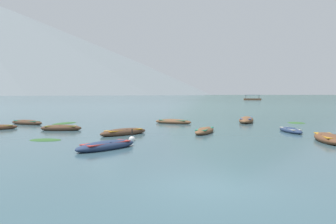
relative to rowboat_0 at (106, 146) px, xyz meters
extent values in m
plane|color=#385660|center=(3.36, 1492.21, -0.17)|extent=(6000.00, 6000.00, 0.00)
cone|color=slate|center=(-19.84, 1656.27, 215.94)|extent=(1170.45, 1170.45, 432.21)
cone|color=#4C5B56|center=(582.11, 1647.84, 230.97)|extent=(1435.70, 1435.70, 462.28)
ellipsoid|color=navy|center=(0.00, 0.00, -0.01)|extent=(3.53, 3.33, 0.53)
cube|color=#B22D28|center=(0.00, 0.00, 0.15)|extent=(2.54, 2.40, 0.05)
cube|color=navy|center=(0.00, 0.00, 0.20)|extent=(0.58, 0.63, 0.04)
ellipsoid|color=#4C3323|center=(-7.80, 15.46, 0.00)|extent=(3.57, 2.77, 0.54)
cube|color=#197A56|center=(-7.80, 15.46, 0.16)|extent=(2.57, 1.99, 0.05)
cube|color=#4C3323|center=(-7.80, 15.46, 0.21)|extent=(0.41, 0.57, 0.04)
ellipsoid|color=brown|center=(5.79, 14.54, -0.01)|extent=(3.72, 3.01, 0.53)
cube|color=#197A56|center=(5.79, 14.54, 0.15)|extent=(2.68, 2.16, 0.05)
cube|color=brown|center=(5.79, 14.54, 0.20)|extent=(0.50, 0.70, 0.04)
ellipsoid|color=brown|center=(12.94, 0.90, 0.02)|extent=(2.42, 4.22, 0.61)
cube|color=orange|center=(12.94, 0.90, 0.20)|extent=(1.74, 3.04, 0.05)
cube|color=brown|center=(12.94, 0.90, 0.25)|extent=(0.86, 0.33, 0.04)
ellipsoid|color=brown|center=(6.79, 6.31, -0.01)|extent=(2.64, 3.66, 0.51)
cube|color=#197A56|center=(6.79, 6.31, 0.14)|extent=(1.90, 2.64, 0.05)
cube|color=brown|center=(6.79, 6.31, 0.19)|extent=(0.65, 0.41, 0.04)
ellipsoid|color=#4C3323|center=(0.98, 6.07, 0.00)|extent=(3.74, 3.18, 0.56)
cube|color=orange|center=(0.98, 6.07, 0.17)|extent=(2.69, 2.29, 0.05)
cube|color=#4C3323|center=(0.98, 6.07, 0.22)|extent=(0.51, 0.64, 0.04)
ellipsoid|color=#4C3323|center=(-3.80, 9.67, 0.00)|extent=(3.29, 1.46, 0.55)
cube|color=olive|center=(-3.80, 9.67, 0.16)|extent=(2.37, 1.05, 0.05)
cube|color=#4C3323|center=(-3.80, 9.67, 0.21)|extent=(0.17, 0.72, 0.04)
ellipsoid|color=brown|center=(13.20, 14.84, 0.05)|extent=(3.12, 4.65, 0.72)
cube|color=#28519E|center=(13.20, 14.84, 0.26)|extent=(2.25, 3.35, 0.05)
cube|color=brown|center=(13.20, 14.84, 0.31)|extent=(0.89, 0.46, 0.04)
ellipsoid|color=navy|center=(13.21, 5.96, -0.04)|extent=(1.09, 3.38, 0.43)
cube|color=#B7B2A3|center=(13.21, 5.96, 0.09)|extent=(0.78, 2.43, 0.05)
cube|color=navy|center=(13.21, 5.96, 0.14)|extent=(0.61, 0.11, 0.04)
cube|color=brown|center=(61.92, 134.21, 0.10)|extent=(8.28, 4.84, 0.90)
cylinder|color=#4C4742|center=(65.06, 134.36, 1.23)|extent=(0.10, 0.10, 1.80)
cylinder|color=#4C4742|center=(64.48, 132.37, 1.23)|extent=(0.10, 0.10, 1.80)
cylinder|color=#4C4742|center=(59.36, 136.05, 1.23)|extent=(0.10, 0.10, 1.80)
cylinder|color=#4C4742|center=(58.77, 134.05, 1.23)|extent=(0.10, 0.10, 1.80)
cube|color=#334C75|center=(61.92, 134.21, 2.13)|extent=(6.96, 4.06, 0.12)
sphere|color=silver|center=(1.43, 2.86, -0.09)|extent=(0.41, 0.41, 0.41)
cylinder|color=black|center=(1.43, 2.86, 0.24)|extent=(0.06, 0.06, 0.66)
ellipsoid|color=#2D5628|center=(-4.51, 16.13, -0.17)|extent=(2.71, 3.38, 0.14)
ellipsoid|color=#2D5628|center=(17.75, 13.40, -0.17)|extent=(1.98, 2.28, 0.14)
ellipsoid|color=#2D5628|center=(-3.81, 3.95, -0.17)|extent=(2.22, 1.70, 0.14)
camera|label=1|loc=(0.67, -17.77, 2.66)|focal=36.74mm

